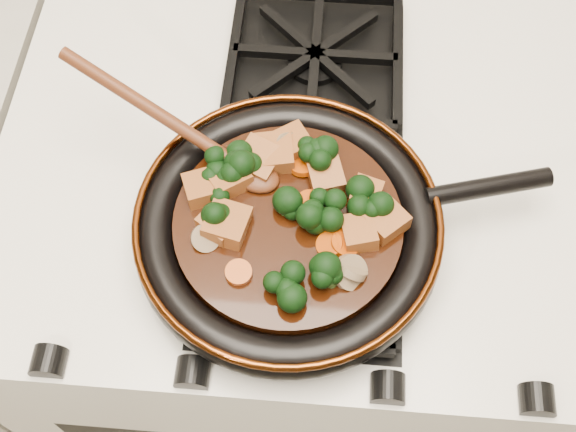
{
  "coord_description": "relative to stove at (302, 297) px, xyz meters",
  "views": [
    {
      "loc": [
        0.01,
        1.2,
        1.63
      ],
      "look_at": [
        -0.01,
        1.57,
        0.97
      ],
      "focal_mm": 45.0,
      "sensor_mm": 36.0,
      "label": 1
    }
  ],
  "objects": [
    {
      "name": "stove",
      "position": [
        0.0,
        0.0,
        0.0
      ],
      "size": [
        0.76,
        0.6,
        0.9
      ],
      "primitive_type": "cube",
      "color": "silver",
      "rests_on": "ground"
    },
    {
      "name": "burner_grate_front",
      "position": [
        0.0,
        -0.14,
        0.46
      ],
      "size": [
        0.23,
        0.23,
        0.03
      ],
      "primitive_type": null,
      "color": "black",
      "rests_on": "stove"
    },
    {
      "name": "burner_grate_back",
      "position": [
        0.0,
        0.14,
        0.46
      ],
      "size": [
        0.23,
        0.23,
        0.03
      ],
      "primitive_type": null,
      "color": "black",
      "rests_on": "stove"
    },
    {
      "name": "skillet",
      "position": [
        -0.01,
        -0.12,
        0.49
      ],
      "size": [
        0.45,
        0.33,
        0.05
      ],
      "rotation": [
        0.0,
        0.0,
        0.27
      ],
      "color": "black",
      "rests_on": "burner_grate_front"
    },
    {
      "name": "braising_sauce",
      "position": [
        -0.01,
        -0.12,
        0.5
      ],
      "size": [
        0.24,
        0.24,
        0.02
      ],
      "primitive_type": "cylinder",
      "color": "black",
      "rests_on": "skillet"
    },
    {
      "name": "tofu_cube_0",
      "position": [
        -0.08,
        -0.14,
        0.52
      ],
      "size": [
        0.05,
        0.06,
        0.03
      ],
      "primitive_type": "cube",
      "rotation": [
        0.09,
        -0.05,
        2.93
      ],
      "color": "brown",
      "rests_on": "braising_sauce"
    },
    {
      "name": "tofu_cube_1",
      "position": [
        0.09,
        -0.12,
        0.52
      ],
      "size": [
        0.05,
        0.05,
        0.02
      ],
      "primitive_type": "cube",
      "rotation": [
        -0.03,
        0.01,
        0.74
      ],
      "color": "brown",
      "rests_on": "braising_sauce"
    },
    {
      "name": "tofu_cube_2",
      "position": [
        -0.08,
        -0.08,
        0.52
      ],
      "size": [
        0.06,
        0.06,
        0.03
      ],
      "primitive_type": "cube",
      "rotation": [
        -0.09,
        0.02,
        0.61
      ],
      "color": "brown",
      "rests_on": "braising_sauce"
    },
    {
      "name": "tofu_cube_3",
      "position": [
        -0.02,
        -0.03,
        0.52
      ],
      "size": [
        0.05,
        0.05,
        0.03
      ],
      "primitive_type": "cube",
      "rotation": [
        -0.11,
        0.1,
        2.1
      ],
      "color": "brown",
      "rests_on": "braising_sauce"
    },
    {
      "name": "tofu_cube_4",
      "position": [
        -0.08,
        -0.14,
        0.52
      ],
      "size": [
        0.05,
        0.05,
        0.02
      ],
      "primitive_type": "cube",
      "rotation": [
        0.01,
        -0.02,
        2.53
      ],
      "color": "brown",
      "rests_on": "braising_sauce"
    },
    {
      "name": "tofu_cube_5",
      "position": [
        -0.11,
        -0.09,
        0.52
      ],
      "size": [
        0.05,
        0.05,
        0.03
      ],
      "primitive_type": "cube",
      "rotation": [
        -0.01,
        0.11,
        1.95
      ],
      "color": "brown",
      "rests_on": "braising_sauce"
    },
    {
      "name": "tofu_cube_6",
      "position": [
        -0.05,
        -0.06,
        0.52
      ],
      "size": [
        0.06,
        0.06,
        0.03
      ],
      "primitive_type": "cube",
      "rotation": [
        0.09,
        -0.06,
        1.18
      ],
      "color": "brown",
      "rests_on": "braising_sauce"
    },
    {
      "name": "tofu_cube_7",
      "position": [
        -0.04,
        -0.05,
        0.52
      ],
      "size": [
        0.05,
        0.05,
        0.03
      ],
      "primitive_type": "cube",
      "rotation": [
        -0.02,
        -0.07,
        0.16
      ],
      "color": "brown",
      "rests_on": "braising_sauce"
    },
    {
      "name": "tofu_cube_8",
      "position": [
        0.07,
        -0.09,
        0.52
      ],
      "size": [
        0.04,
        0.04,
        0.02
      ],
      "primitive_type": "cube",
      "rotation": [
        0.07,
        0.03,
        1.31
      ],
      "color": "brown",
      "rests_on": "braising_sauce"
    },
    {
      "name": "tofu_cube_9",
      "position": [
        0.06,
        -0.14,
        0.52
      ],
      "size": [
        0.04,
        0.05,
        0.03
      ],
      "primitive_type": "cube",
      "rotation": [
        -0.07,
        0.1,
        1.8
      ],
      "color": "brown",
      "rests_on": "braising_sauce"
    },
    {
      "name": "tofu_cube_10",
      "position": [
        0.02,
        -0.07,
        0.52
      ],
      "size": [
        0.05,
        0.05,
        0.02
      ],
      "primitive_type": "cube",
      "rotation": [
        0.11,
        -0.03,
        0.3
      ],
      "color": "brown",
      "rests_on": "braising_sauce"
    },
    {
      "name": "broccoli_floret_0",
      "position": [
        -0.02,
        -0.11,
        0.52
      ],
      "size": [
        0.09,
        0.09,
        0.07
      ],
      "primitive_type": null,
      "rotation": [
        -0.22,
        0.23,
        0.55
      ],
      "color": "black",
      "rests_on": "braising_sauce"
    },
    {
      "name": "broccoli_floret_1",
      "position": [
        -0.01,
        -0.2,
        0.52
      ],
      "size": [
        0.08,
        0.08,
        0.06
      ],
      "primitive_type": null,
      "rotation": [
        -0.15,
        0.1,
        1.88
      ],
      "color": "black",
      "rests_on": "braising_sauce"
    },
    {
      "name": "broccoli_floret_2",
      "position": [
        0.07,
        -0.1,
        0.52
      ],
      "size": [
        0.08,
        0.08,
        0.06
      ],
      "primitive_type": null,
      "rotation": [
        0.11,
        -0.1,
        2.73
      ],
      "color": "black",
      "rests_on": "braising_sauce"
    },
    {
      "name": "broccoli_floret_3",
      "position": [
        0.04,
        -0.19,
        0.52
      ],
      "size": [
        0.08,
        0.09,
        0.06
      ],
      "primitive_type": null,
      "rotation": [
        0.1,
        -0.05,
        0.48
      ],
      "color": "black",
      "rests_on": "braising_sauce"
    },
    {
      "name": "broccoli_floret_4",
      "position": [
        -0.09,
        -0.07,
        0.52
      ],
      "size": [
        0.07,
        0.07,
        0.06
      ],
      "primitive_type": null,
      "rotation": [
        0.12,
        0.03,
        1.41
      ],
      "color": "black",
      "rests_on": "braising_sauce"
    },
    {
      "name": "broccoli_floret_5",
      "position": [
        0.01,
        -0.05,
        0.52
      ],
      "size": [
        0.07,
        0.07,
        0.06
      ],
      "primitive_type": null,
      "rotation": [
        0.22,
        0.02,
        0.11
      ],
      "color": "black",
      "rests_on": "braising_sauce"
    },
    {
      "name": "broccoli_floret_6",
      "position": [
        -0.09,
        -0.12,
        0.52
      ],
      "size": [
        0.06,
        0.07,
        0.06
      ],
      "primitive_type": null,
      "rotation": [
        -0.17,
        0.07,
        0.08
      ],
      "color": "black",
      "rests_on": "braising_sauce"
    },
    {
      "name": "broccoli_floret_7",
      "position": [
        0.02,
        -0.12,
        0.52
      ],
      "size": [
        0.08,
        0.09,
        0.07
      ],
      "primitive_type": null,
      "rotation": [
        0.2,
        0.2,
        2.51
      ],
      "color": "black",
      "rests_on": "braising_sauce"
    },
    {
      "name": "broccoli_floret_8",
      "position": [
        -0.07,
        -0.06,
        0.52
      ],
      "size": [
        0.07,
        0.07,
        0.08
      ],
      "primitive_type": null,
      "rotation": [
        -0.19,
        0.24,
        0.01
      ],
      "color": "black",
      "rests_on": "braising_sauce"
    },
    {
      "name": "carrot_coin_0",
      "position": [
        -0.08,
        -0.06,
        0.51
      ],
      "size": [
        0.03,
        0.03,
        0.02
      ],
      "primitive_type": "cylinder",
      "rotation": [
        -0.27,
        0.11,
        0.0
      ],
      "color": "#B23D04",
      "rests_on": "braising_sauce"
    },
    {
      "name": "carrot_coin_1",
      "position": [
        0.05,
        -0.15,
        0.51
      ],
      "size": [
        0.03,
        0.03,
        0.02
      ],
      "primitive_type": "cylinder",
      "rotation": [
        0.0,
        0.28,
        0.0
      ],
      "color": "#B23D04",
      "rests_on": "braising_sauce"
    },
    {
      "name": "carrot_coin_2",
      "position": [
        0.01,
        -0.1,
        0.51
      ],
      "size": [
        0.03,
        0.03,
        0.01
      ],
      "primitive_type": "cylinder",
      "rotation": [
        -0.04,
        0.14,
        0.0
      ],
      "color": "#B23D04",
      "rests_on": "braising_sauce"
    },
    {
      "name": "carrot_coin_3",
      "position": [
        -0.06,
        -0.19,
        0.51
      ],
      "size": [
        0.03,
        0.03,
        0.01
      ],
      "primitive_type": "cylinder",
      "rotation": [
        0.08,
        0.03,
        0.0
      ],
      "color": "#B23D04",
      "rests_on": "braising_sauce"
    },
    {
      "name": "carrot_coin_4",
      "position": [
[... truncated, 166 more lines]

